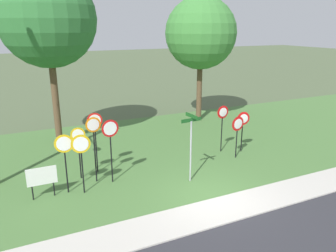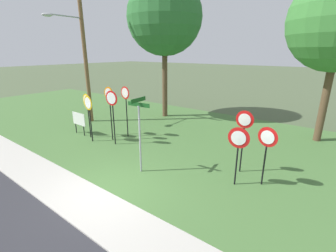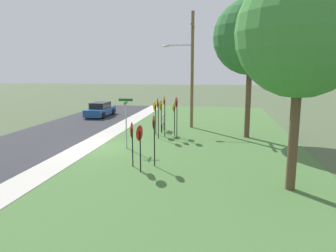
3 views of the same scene
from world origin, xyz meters
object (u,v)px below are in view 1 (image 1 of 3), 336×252
Objects in this scene: stop_sign_near_left at (65,151)px; yield_sign_near_left at (243,123)px; oak_tree_right at (201,33)px; yield_sign_near_right at (238,128)px; stop_sign_far_right at (95,130)px; notice_board at (42,178)px; street_name_post at (191,142)px; stop_sign_far_center at (79,143)px; yield_sign_far_left at (223,118)px; stop_sign_far_left at (81,151)px; stop_sign_center_tall at (111,137)px; stop_sign_near_right at (94,137)px; oak_tree_left at (47,19)px.

yield_sign_near_left is at bearing 12.66° from stop_sign_near_left.
yield_sign_near_right is at bearing -105.09° from oak_tree_right.
stop_sign_far_right is 3.01m from notice_board.
stop_sign_far_right is 4.18m from street_name_post.
oak_tree_right is at bearing 42.75° from stop_sign_far_center.
stop_sign_near_left is 8.06m from yield_sign_far_left.
yield_sign_far_left reaches higher than stop_sign_far_left.
stop_sign_far_right reaches higher than stop_sign_far_center.
stop_sign_near_left is 0.88× the size of stop_sign_center_tall.
street_name_post reaches higher than yield_sign_near_left.
stop_sign_far_center is at bearing -171.27° from yield_sign_near_left.
stop_sign_near_right is 1.03× the size of stop_sign_center_tall.
oak_tree_right is at bearing 32.63° from notice_board.
notice_board is (-1.63, -1.09, -0.80)m from stop_sign_far_center.
oak_tree_right is at bearing 33.70° from stop_sign_center_tall.
stop_sign_far_right is at bearing 66.80° from stop_sign_far_left.
stop_sign_center_tall is at bearing -29.18° from stop_sign_far_center.
stop_sign_center_tall is at bearing 174.70° from yield_sign_near_right.
stop_sign_center_tall is at bearing 12.65° from stop_sign_near_left.
yield_sign_near_left is at bearing 7.84° from stop_sign_far_center.
oak_tree_left is at bearing 102.73° from stop_sign_far_center.
yield_sign_near_right is (7.60, 0.43, -0.18)m from stop_sign_far_left.
yield_sign_near_left is (7.69, 0.22, -0.43)m from stop_sign_near_right.
street_name_post reaches higher than stop_sign_far_center.
stop_sign_far_right is at bearing 29.55° from stop_sign_far_center.
stop_sign_near_left is at bearing 1.00° from notice_board.
stop_sign_far_left is 0.89× the size of stop_sign_center_tall.
yield_sign_near_left is 0.96m from yield_sign_near_right.
stop_sign_far_left is (-0.68, -0.78, -0.25)m from stop_sign_near_right.
yield_sign_far_left is (-0.19, 1.02, 0.25)m from yield_sign_near_right.
stop_sign_far_center is at bearing -155.01° from stop_sign_far_right.
stop_sign_near_right is at bearing -37.90° from stop_sign_far_center.
stop_sign_far_center is 0.91m from stop_sign_far_right.
notice_board is at bearing -173.88° from yield_sign_far_left.
street_name_post is at bearing -4.98° from stop_sign_near_left.
yield_sign_far_left reaches higher than stop_sign_near_left.
stop_sign_far_right is 6.67m from oak_tree_left.
stop_sign_far_left is 0.98× the size of yield_sign_far_left.
yield_sign_near_left is 1.00× the size of yield_sign_near_right.
yield_sign_near_left is at bearing 18.76° from street_name_post.
oak_tree_right reaches higher than yield_sign_far_left.
stop_sign_far_right reaches higher than stop_sign_center_tall.
stop_sign_far_right is (0.79, 0.27, 0.36)m from stop_sign_far_center.
stop_sign_far_left is at bearing -10.80° from notice_board.
oak_tree_right reaches higher than yield_sign_near_left.
oak_tree_left is at bearing 76.82° from notice_board.
yield_sign_near_left is 1.71× the size of notice_board.
yield_sign_near_left is 0.87× the size of yield_sign_far_left.
stop_sign_far_center is 1.83× the size of notice_board.
stop_sign_near_left is at bearing -164.16° from yield_sign_near_left.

